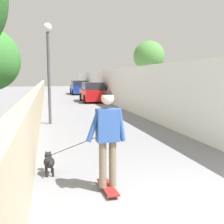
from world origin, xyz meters
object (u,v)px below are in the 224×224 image
object	(u,v)px
tree_right_mid	(149,57)
car_near	(93,93)
person_skateboarder	(108,131)
car_far	(79,88)
lamp_post	(48,55)
dog	(49,161)
skateboard	(108,187)

from	to	relation	value
tree_right_mid	car_near	bearing A→B (deg)	28.82
tree_right_mid	person_skateboarder	world-z (taller)	tree_right_mid
person_skateboarder	car_far	distance (m)	26.66
tree_right_mid	car_near	size ratio (longest dim) A/B	1.09
lamp_post	dog	size ratio (longest dim) A/B	3.03
person_skateboarder	car_near	xyz separation A→B (m)	(16.93, -2.58, -0.36)
tree_right_mid	car_near	xyz separation A→B (m)	(5.03, 2.77, -2.51)
tree_right_mid	person_skateboarder	bearing A→B (deg)	155.81
skateboard	dog	distance (m)	1.48
skateboard	car_near	xyz separation A→B (m)	(16.93, -2.58, 0.65)
car_near	tree_right_mid	bearing A→B (deg)	-151.18
tree_right_mid	skateboard	bearing A→B (deg)	155.81
tree_right_mid	dog	bearing A→B (deg)	149.63
tree_right_mid	person_skateboarder	size ratio (longest dim) A/B	2.50
lamp_post	car_near	bearing A→B (deg)	-19.67
tree_right_mid	car_far	xyz separation A→B (m)	(14.63, 2.77, -2.51)
person_skateboarder	dog	distance (m)	1.67
lamp_post	car_near	xyz separation A→B (m)	(9.71, -3.47, -2.16)
skateboard	car_near	world-z (taller)	car_near
dog	car_far	world-z (taller)	car_far
lamp_post	person_skateboarder	bearing A→B (deg)	-172.96
lamp_post	dog	world-z (taller)	lamp_post
skateboard	car_far	bearing A→B (deg)	-5.55
person_skateboarder	dog	world-z (taller)	person_skateboarder
lamp_post	dog	bearing A→B (deg)	179.09
skateboard	dog	size ratio (longest dim) A/B	0.59
skateboard	person_skateboarder	xyz separation A→B (m)	(-0.00, -0.00, 1.01)
car_near	car_far	bearing A→B (deg)	-0.00
person_skateboarder	car_near	world-z (taller)	person_skateboarder
lamp_post	car_near	size ratio (longest dim) A/B	1.08
lamp_post	person_skateboarder	size ratio (longest dim) A/B	2.47
lamp_post	person_skateboarder	distance (m)	7.50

